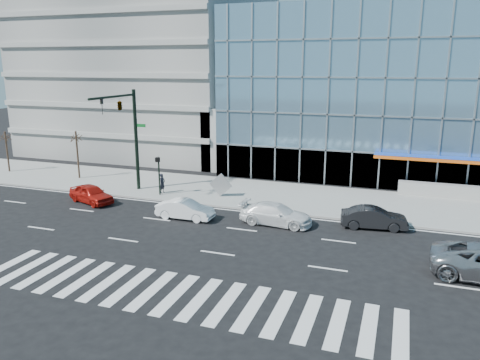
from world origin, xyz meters
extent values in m
plane|color=black|center=(0.00, 0.00, 0.00)|extent=(160.00, 160.00, 0.00)
cube|color=gray|center=(0.00, 8.00, 0.07)|extent=(120.00, 8.00, 0.15)
cube|color=#6E9AB8|center=(14.00, 26.00, 7.50)|extent=(42.00, 26.00, 15.00)
cube|color=gray|center=(-20.00, 26.00, 10.00)|extent=(24.00, 24.00, 20.00)
cube|color=gray|center=(-6.00, 18.00, 3.00)|extent=(6.00, 8.00, 6.00)
cylinder|color=black|center=(-11.00, 6.00, 4.15)|extent=(0.28, 0.28, 8.00)
cylinder|color=black|center=(-11.00, 3.20, 7.75)|extent=(0.18, 5.60, 0.18)
imported|color=black|center=(-11.00, 1.80, 7.15)|extent=(0.18, 0.22, 1.10)
imported|color=black|center=(-11.00, 4.00, 7.15)|extent=(0.48, 2.24, 0.90)
cube|color=#0C591E|center=(-10.55, 6.00, 5.35)|extent=(0.90, 0.05, 0.25)
cylinder|color=black|center=(-8.50, 5.00, 1.65)|extent=(0.12, 0.12, 3.00)
cube|color=black|center=(-8.50, 4.85, 2.95)|extent=(0.30, 0.25, 0.35)
cylinder|color=#332319|center=(-18.00, 7.50, 2.25)|extent=(0.16, 0.16, 4.20)
ellipsoid|color=#332319|center=(-18.00, 7.50, 3.93)|extent=(1.10, 1.10, 0.90)
cylinder|color=#332319|center=(-26.00, 7.50, 2.05)|extent=(0.16, 0.16, 3.80)
ellipsoid|color=#332319|center=(-26.00, 7.50, 3.57)|extent=(1.10, 1.10, 0.90)
imported|color=white|center=(1.75, 1.68, 0.68)|extent=(4.78, 2.14, 1.36)
imported|color=white|center=(-4.25, 0.76, 0.64)|extent=(3.90, 1.38, 1.28)
imported|color=black|center=(7.75, 3.00, 0.67)|extent=(4.24, 1.98, 1.35)
imported|color=#A9140D|center=(-12.48, 1.81, 0.68)|extent=(4.29, 2.86, 1.36)
imported|color=black|center=(-8.55, 5.52, 0.92)|extent=(0.45, 0.61, 1.54)
cube|color=gray|center=(-3.83, 6.11, 1.07)|extent=(1.83, 0.18, 1.83)
camera|label=1|loc=(9.07, -26.07, 10.04)|focal=35.00mm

